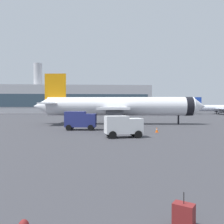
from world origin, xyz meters
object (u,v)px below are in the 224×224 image
(cargo_van, at_px, (123,125))
(airplane_taxiing, at_px, (221,108))
(safety_cone_mid, at_px, (157,130))
(airplane_at_gate, at_px, (119,107))
(safety_cone_near, at_px, (68,126))
(service_truck, at_px, (80,120))
(rolling_suitcase, at_px, (184,215))

(cargo_van, bearing_deg, airplane_taxiing, 55.05)
(airplane_taxiing, height_order, cargo_van, airplane_taxiing)
(cargo_van, relative_size, safety_cone_mid, 6.28)
(safety_cone_mid, bearing_deg, airplane_at_gate, 103.48)
(safety_cone_near, height_order, safety_cone_mid, safety_cone_mid)
(cargo_van, bearing_deg, safety_cone_near, 122.36)
(service_truck, relative_size, safety_cone_near, 8.45)
(airplane_taxiing, bearing_deg, cargo_van, -124.95)
(airplane_at_gate, xyz_separation_m, cargo_van, (-1.65, -20.99, -2.21))
(airplane_at_gate, height_order, safety_cone_near, airplane_at_gate)
(service_truck, bearing_deg, airplane_taxiing, 48.67)
(airplane_at_gate, relative_size, airplane_taxiing, 1.36)
(cargo_van, xyz_separation_m, rolling_suitcase, (-0.61, -21.29, -1.06))
(rolling_suitcase, bearing_deg, airplane_at_gate, 86.94)
(airplane_at_gate, bearing_deg, rolling_suitcase, -93.06)
(airplane_at_gate, distance_m, airplane_taxiing, 76.58)
(airplane_taxiing, relative_size, service_truck, 5.25)
(airplane_taxiing, distance_m, safety_cone_near, 89.34)
(cargo_van, bearing_deg, service_truck, 120.90)
(airplane_at_gate, distance_m, safety_cone_mid, 16.67)
(airplane_at_gate, height_order, cargo_van, airplane_at_gate)
(airplane_at_gate, height_order, airplane_taxiing, airplane_at_gate)
(safety_cone_near, distance_m, rolling_suitcase, 34.63)
(airplane_taxiing, bearing_deg, safety_cone_mid, -123.92)
(airplane_at_gate, distance_m, service_truck, 13.83)
(service_truck, height_order, rolling_suitcase, service_truck)
(safety_cone_near, bearing_deg, airplane_at_gate, 41.31)
(safety_cone_near, relative_size, rolling_suitcase, 0.54)
(airplane_taxiing, relative_size, rolling_suitcase, 23.86)
(service_truck, xyz_separation_m, rolling_suitcase, (5.03, -30.71, -1.22))
(airplane_taxiing, xyz_separation_m, service_truck, (-59.47, -67.61, -1.12))
(service_truck, relative_size, cargo_van, 1.08)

